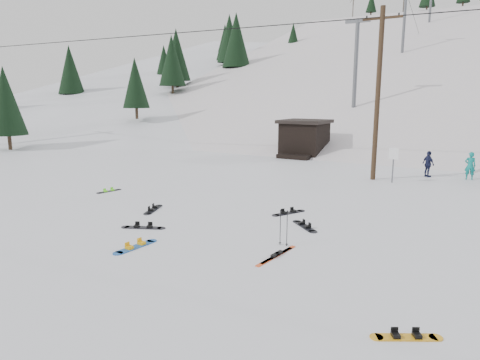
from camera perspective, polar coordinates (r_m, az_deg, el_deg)
The scene contains 21 objects.
ground at distance 12.95m, azimuth -7.59°, elevation -9.12°, with size 200.00×200.00×0.00m, color silver.
ski_slope at distance 66.93m, azimuth 23.69°, elevation -4.16°, with size 60.00×75.00×45.00m, color silver.
ridge_left at distance 73.79m, azimuth -5.91°, elevation -1.13°, with size 34.00×85.00×38.00m, color silver.
treeline_left at distance 64.81m, azimuth -8.97°, elevation 6.95°, with size 20.00×64.00×10.00m, color black, non-canonical shape.
treeline_crest at distance 95.84m, azimuth 26.81°, elevation 7.18°, with size 50.00×6.00×10.00m, color black, non-canonical shape.
utility_pole at distance 24.11m, azimuth 17.92°, elevation 11.07°, with size 2.00×0.26×9.00m.
trail_sign at distance 23.67m, azimuth 19.78°, elevation 2.68°, with size 0.50×0.09×1.85m.
lift_hut at distance 33.05m, azimuth 8.55°, elevation 5.55°, with size 3.40×4.10×2.75m.
lift_tower_near at distance 41.26m, azimuth 15.22°, elevation 15.39°, with size 2.20×0.36×8.00m.
lift_tower_mid at distance 61.37m, azimuth 21.10°, elevation 19.61°, with size 2.20×0.36×8.00m.
hero_snowboard at distance 13.35m, azimuth -13.76°, elevation -8.59°, with size 0.39×1.62×0.11m.
hero_skis at distance 12.34m, azimuth 4.90°, elevation -9.94°, with size 0.30×1.96×0.10m.
ski_poles at distance 13.04m, azimuth 5.84°, elevation -6.30°, with size 0.30×0.08×1.11m.
board_scatter_a at distance 15.17m, azimuth -12.78°, elevation -6.15°, with size 1.44×0.83×0.11m.
board_scatter_b at distance 17.45m, azimuth -11.49°, elevation -3.84°, with size 0.78×1.49×0.11m.
board_scatter_c at distance 21.35m, azimuth -17.06°, elevation -1.41°, with size 0.44×1.29×0.09m.
board_scatter_d at distance 15.11m, azimuth 8.60°, elevation -6.08°, with size 1.25×1.12×0.11m.
board_scatter_e at distance 9.07m, azimuth 21.28°, elevation -18.89°, with size 1.21×0.82×0.10m.
board_scatter_f at distance 16.72m, azimuth 6.50°, elevation -4.34°, with size 0.85×1.42×0.11m.
skier_teal at distance 26.41m, azimuth 28.34°, elevation 1.68°, with size 0.55×0.36×1.52m, color #0B7772.
skier_navy at distance 26.23m, azimuth 23.81°, elevation 1.96°, with size 0.86×0.36×1.47m, color #171A39.
Camera 1 is at (7.69, -9.43, 4.43)m, focal length 32.00 mm.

